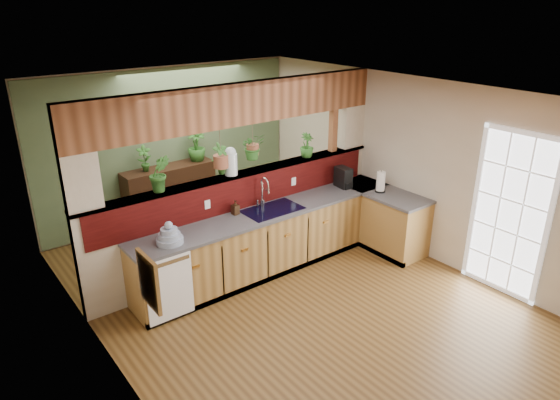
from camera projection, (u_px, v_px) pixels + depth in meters
ground at (303, 303)px, 6.34m from camera, size 4.60×7.00×0.01m
ceiling at (307, 98)px, 5.36m from camera, size 4.60×7.00×0.01m
wall_back at (171, 145)px, 8.42m from camera, size 4.60×0.02×2.60m
wall_left at (112, 270)px, 4.55m from camera, size 0.02×7.00×2.60m
wall_right at (427, 171)px, 7.15m from camera, size 0.02×7.00×2.60m
pass_through_partition at (243, 186)px, 6.90m from camera, size 4.60×0.21×2.60m
pass_through_ledge at (241, 174)px, 6.81m from camera, size 4.60×0.21×0.04m
header_beam at (239, 104)px, 6.45m from camera, size 4.60×0.15×0.55m
sage_backwall at (172, 145)px, 8.40m from camera, size 4.55×0.02×2.55m
countertop at (309, 231)px, 7.28m from camera, size 4.14×1.52×0.90m
dishwasher at (170, 288)px, 5.81m from camera, size 0.58×0.03×0.82m
navy_sink at (272, 215)px, 6.88m from camera, size 0.82×0.50×0.18m
french_door at (509, 216)px, 6.27m from camera, size 0.06×1.02×2.16m
framed_print at (149, 282)px, 3.88m from camera, size 0.04×0.35×0.45m
faucet at (264, 191)px, 6.87m from camera, size 0.19×0.19×0.44m
dish_stack at (170, 236)px, 5.88m from camera, size 0.32×0.32×0.28m
soap_dispenser at (235, 207)px, 6.68m from camera, size 0.10×0.10×0.20m
coffee_maker at (344, 178)px, 7.63m from camera, size 0.17×0.28×0.31m
paper_towel at (381, 182)px, 7.44m from camera, size 0.16×0.16×0.33m
glass_jar at (231, 161)px, 6.64m from camera, size 0.17×0.17×0.39m
ledge_plant_left at (160, 173)px, 6.05m from camera, size 0.31×0.28×0.47m
ledge_plant_right at (307, 145)px, 7.40m from camera, size 0.21×0.21×0.36m
hanging_plant_a at (220, 149)px, 6.48m from camera, size 0.24×0.20×0.55m
hanging_plant_b at (252, 135)px, 6.74m from camera, size 0.36×0.33×0.47m
shelving_console at (171, 196)px, 8.42m from camera, size 1.56×0.44×1.03m
shelf_plant_a at (144, 159)px, 7.93m from camera, size 0.26×0.21×0.43m
shelf_plant_b at (196, 146)px, 8.44m from camera, size 0.39×0.39×0.53m
floor_plant at (262, 200)px, 8.49m from camera, size 0.75×0.66×0.81m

